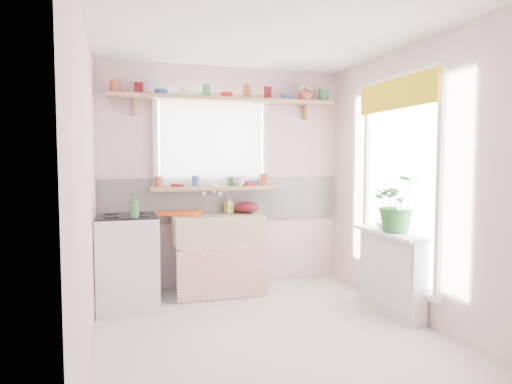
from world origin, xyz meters
name	(u,v)px	position (x,y,z in m)	size (l,w,h in m)	color
room	(303,168)	(0.66, 0.86, 1.37)	(3.20, 3.20, 3.20)	beige
sink_unit	(218,254)	(-0.15, 1.29, 0.43)	(0.95, 0.65, 1.11)	white
cooker	(127,262)	(-1.10, 1.05, 0.46)	(0.58, 0.58, 0.93)	white
radiator_ledge	(391,271)	(1.30, 0.20, 0.40)	(0.22, 0.95, 0.78)	white
windowsill	(214,188)	(-0.15, 1.48, 1.14)	(1.40, 0.22, 0.04)	tan
pine_shelf	(226,100)	(0.00, 1.47, 2.12)	(2.52, 0.24, 0.04)	tan
shelf_crockery	(226,93)	(0.00, 1.47, 2.20)	(2.47, 0.11, 0.12)	#A55133
sill_crockery	(212,181)	(-0.17, 1.48, 1.22)	(1.35, 0.11, 0.12)	#A55133
dish_tray	(180,213)	(-0.53, 1.50, 0.87)	(0.43, 0.32, 0.04)	#F65315
colander	(247,207)	(0.22, 1.45, 0.92)	(0.29, 0.29, 0.13)	#5C0F19
jade_plant	(398,204)	(1.33, 0.15, 1.04)	(0.48, 0.42, 0.54)	#2E6C2B
fruit_bowl	(393,227)	(1.33, 0.23, 0.81)	(0.29, 0.29, 0.07)	white
herb_pot	(384,217)	(1.33, 0.39, 0.89)	(0.12, 0.08, 0.22)	#356C2B
soap_bottle_sink	(229,205)	(0.03, 1.50, 0.95)	(0.09, 0.09, 0.19)	#D7CA5F
sill_cup	(239,181)	(0.13, 1.42, 1.21)	(0.14, 0.14, 0.11)	beige
sill_bowl	(249,183)	(0.29, 1.54, 1.19)	(0.18, 0.18, 0.06)	#30589D
shelf_vase	(306,93)	(0.93, 1.41, 2.22)	(0.16, 0.16, 0.17)	#A14131
cooker_bottle	(134,206)	(-1.03, 0.83, 1.03)	(0.09, 0.09, 0.23)	#3B773C
fruit	(393,221)	(1.34, 0.23, 0.87)	(0.20, 0.14, 0.10)	orange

